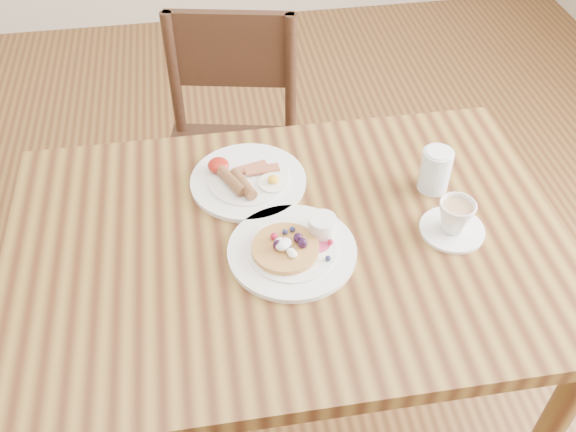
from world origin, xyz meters
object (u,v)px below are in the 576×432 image
object	(u,v)px
pancake_plate	(294,247)
water_glass	(435,170)
breakfast_plate	(246,180)
dining_table	(288,270)
teacup_saucer	(455,219)
chair_far	(232,148)

from	to	relation	value
pancake_plate	water_glass	bearing A→B (deg)	23.03
pancake_plate	breakfast_plate	bearing A→B (deg)	107.53
dining_table	breakfast_plate	distance (m)	0.23
breakfast_plate	water_glass	world-z (taller)	water_glass
dining_table	teacup_saucer	world-z (taller)	teacup_saucer
chair_far	teacup_saucer	distance (m)	0.86
dining_table	chair_far	bearing A→B (deg)	96.21
dining_table	breakfast_plate	world-z (taller)	breakfast_plate
dining_table	breakfast_plate	bearing A→B (deg)	108.83
dining_table	water_glass	bearing A→B (deg)	17.41
teacup_saucer	water_glass	world-z (taller)	water_glass
pancake_plate	breakfast_plate	size ratio (longest dim) A/B	1.00
chair_far	pancake_plate	xyz separation A→B (m)	(0.08, -0.70, 0.27)
dining_table	chair_far	size ratio (longest dim) A/B	1.36
teacup_saucer	chair_far	bearing A→B (deg)	121.61
water_glass	chair_far	bearing A→B (deg)	127.98
dining_table	teacup_saucer	xyz separation A→B (m)	(0.35, -0.03, 0.13)
dining_table	breakfast_plate	xyz separation A→B (m)	(-0.07, 0.19, 0.11)
dining_table	chair_far	distance (m)	0.68
pancake_plate	water_glass	size ratio (longest dim) A/B	2.61
water_glass	dining_table	bearing A→B (deg)	-162.59
dining_table	breakfast_plate	size ratio (longest dim) A/B	4.44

